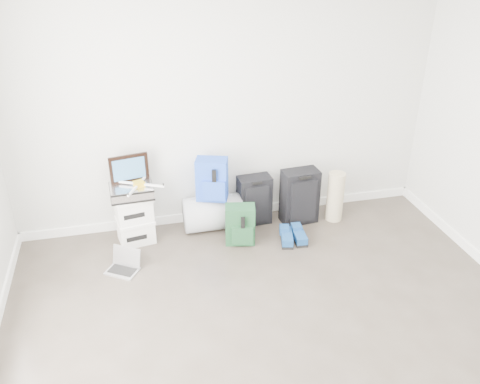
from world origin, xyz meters
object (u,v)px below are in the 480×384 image
object	(u,v)px
carry_on	(300,197)
laptop	(124,265)
boxes_stack	(135,219)
duffel_bag	(213,213)
large_suitcase	(254,200)
briefcase	(132,191)

from	to	relation	value
carry_on	laptop	distance (m)	2.02
boxes_stack	duffel_bag	world-z (taller)	boxes_stack
duffel_bag	carry_on	xyz separation A→B (m)	(0.97, -0.08, 0.12)
boxes_stack	large_suitcase	world-z (taller)	large_suitcase
boxes_stack	duffel_bag	size ratio (longest dim) A/B	0.85
duffel_bag	large_suitcase	distance (m)	0.48
large_suitcase	laptop	bearing A→B (deg)	-162.58
boxes_stack	duffel_bag	distance (m)	0.84
duffel_bag	carry_on	distance (m)	0.98
briefcase	duffel_bag	xyz separation A→B (m)	(0.83, 0.06, -0.40)
briefcase	laptop	size ratio (longest dim) A/B	1.15
briefcase	carry_on	distance (m)	1.82
carry_on	large_suitcase	bearing A→B (deg)	165.13
boxes_stack	duffel_bag	bearing A→B (deg)	-5.51
briefcase	boxes_stack	bearing A→B (deg)	177.35
boxes_stack	large_suitcase	size ratio (longest dim) A/B	0.95
large_suitcase	laptop	distance (m)	1.58
boxes_stack	briefcase	distance (m)	0.32
carry_on	briefcase	bearing A→B (deg)	175.26
boxes_stack	briefcase	world-z (taller)	briefcase
duffel_bag	carry_on	bearing A→B (deg)	-4.39
laptop	large_suitcase	bearing A→B (deg)	54.20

